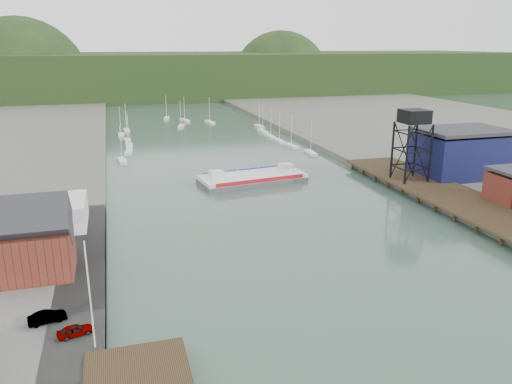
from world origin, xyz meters
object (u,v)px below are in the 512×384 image
chain_ferry (252,178)px  car_west_a (75,330)px  harbor_building (25,245)px  lift_tower (414,121)px

chain_ferry → car_west_a: size_ratio=7.00×
harbor_building → chain_ferry: harbor_building is taller
harbor_building → car_west_a: bearing=-68.1°
harbor_building → chain_ferry: (44.02, 43.51, -5.04)m
chain_ferry → car_west_a: 71.13m
chain_ferry → car_west_a: bearing=-129.4°
harbor_building → lift_tower: bearing=20.0°
chain_ferry → car_west_a: (-37.13, -60.65, 1.20)m
harbor_building → car_west_a: (6.89, -17.14, -3.84)m
harbor_building → chain_ferry: size_ratio=0.46×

